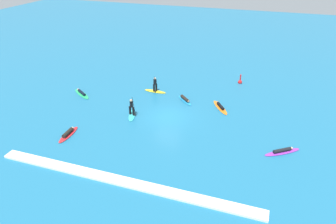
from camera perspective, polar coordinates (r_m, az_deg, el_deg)
name	(u,v)px	position (r m, az deg, el deg)	size (l,w,h in m)	color
ground_plane	(168,117)	(30.23, 0.00, -0.83)	(120.00, 120.00, 0.00)	#1E6B93
surfer_on_yellow_board	(155,88)	(35.26, -2.39, 4.48)	(2.62, 0.93, 2.05)	yellow
surfer_on_green_board	(82,93)	(36.07, -15.62, 3.35)	(3.10, 2.44, 0.39)	#23B266
surfer_on_blue_board	(185,99)	(33.28, 3.14, 2.33)	(2.26, 2.28, 0.42)	#1E8CD1
surfer_on_orange_board	(220,107)	(32.25, 9.59, 0.98)	(2.33, 3.12, 0.38)	orange
surfer_on_purple_board	(282,151)	(26.75, 20.31, -6.78)	(2.96, 2.38, 0.38)	purple
surfer_on_red_board	(68,133)	(28.65, -17.89, -3.78)	(0.79, 2.82, 0.45)	red
surfer_on_teal_board	(132,111)	(30.38, -6.67, 0.12)	(1.38, 2.58, 2.06)	#33C6CC
marker_buoy	(240,82)	(38.63, 13.12, 5.48)	(0.50, 0.50, 1.22)	red
wave_crest	(122,181)	(22.58, -8.53, -12.48)	(19.98, 0.90, 0.18)	white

